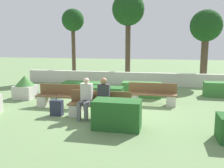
# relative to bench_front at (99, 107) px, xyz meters

# --- Properties ---
(ground_plane) EXTENTS (60.00, 60.00, 0.00)m
(ground_plane) POSITION_rel_bench_front_xyz_m (0.17, 0.96, -0.35)
(ground_plane) COLOR #6B8956
(perimeter_wall) EXTENTS (13.14, 0.30, 0.75)m
(perimeter_wall) POSITION_rel_bench_front_xyz_m (0.17, 6.79, 0.03)
(perimeter_wall) COLOR beige
(perimeter_wall) RESTS_ON ground_plane
(bench_front) EXTENTS (2.10, 0.48, 0.86)m
(bench_front) POSITION_rel_bench_front_xyz_m (0.00, 0.00, 0.00)
(bench_front) COLOR brown
(bench_front) RESTS_ON ground_plane
(bench_left_side) EXTENTS (2.04, 0.48, 0.86)m
(bench_left_side) POSITION_rel_bench_front_xyz_m (-1.75, 1.02, -0.00)
(bench_left_side) COLOR brown
(bench_left_side) RESTS_ON ground_plane
(bench_right_side) EXTENTS (1.94, 0.48, 0.86)m
(bench_right_side) POSITION_rel_bench_front_xyz_m (1.62, 2.09, -0.01)
(bench_right_side) COLOR brown
(bench_right_side) RESTS_ON ground_plane
(person_seated_man) EXTENTS (0.38, 0.63, 1.35)m
(person_seated_man) POSITION_rel_bench_front_xyz_m (0.16, -0.14, 0.40)
(person_seated_man) COLOR slate
(person_seated_man) RESTS_ON ground_plane
(person_seated_woman) EXTENTS (0.38, 0.63, 1.33)m
(person_seated_woman) POSITION_rel_bench_front_xyz_m (-0.43, -0.15, 0.39)
(person_seated_woman) COLOR slate
(person_seated_woman) RESTS_ON ground_plane
(hedge_block_near_right) EXTENTS (2.03, 0.83, 0.61)m
(hedge_block_near_right) POSITION_rel_bench_front_xyz_m (-1.70, 3.48, -0.04)
(hedge_block_near_right) COLOR #33702D
(hedge_block_near_right) RESTS_ON ground_plane
(hedge_block_mid_left) EXTENTS (1.78, 0.66, 0.68)m
(hedge_block_mid_left) POSITION_rel_bench_front_xyz_m (1.07, 3.51, -0.00)
(hedge_block_mid_left) COLOR #3D7A38
(hedge_block_mid_left) RESTS_ON ground_plane
(hedge_block_mid_right) EXTENTS (1.37, 0.74, 0.85)m
(hedge_block_mid_right) POSITION_rel_bench_front_xyz_m (0.79, -0.97, 0.08)
(hedge_block_mid_right) COLOR #235623
(hedge_block_mid_right) RESTS_ON ground_plane
(hedge_block_far_left) EXTENTS (1.42, 0.76, 0.64)m
(hedge_block_far_left) POSITION_rel_bench_front_xyz_m (-0.31, 2.25, -0.03)
(hedge_block_far_left) COLOR #235623
(hedge_block_far_left) RESTS_ON ground_plane
(hedge_block_far_right) EXTENTS (1.70, 0.67, 0.68)m
(hedge_block_far_right) POSITION_rel_bench_front_xyz_m (4.75, 4.35, -0.01)
(hedge_block_far_right) COLOR #3D7A38
(hedge_block_far_right) RESTS_ON ground_plane
(planter_corner_right) EXTENTS (0.85, 0.85, 1.02)m
(planter_corner_right) POSITION_rel_bench_front_xyz_m (-4.03, 2.15, 0.17)
(planter_corner_right) COLOR beige
(planter_corner_right) RESTS_ON ground_plane
(suitcase) EXTENTS (0.42, 0.23, 0.74)m
(suitcase) POSITION_rel_bench_front_xyz_m (-1.49, -0.09, -0.08)
(suitcase) COLOR #282D42
(suitcase) RESTS_ON ground_plane
(tree_leftmost) EXTENTS (1.50, 1.50, 4.73)m
(tree_leftmost) POSITION_rel_bench_front_xyz_m (-4.09, 8.50, 3.49)
(tree_leftmost) COLOR #473828
(tree_leftmost) RESTS_ON ground_plane
(tree_center_left) EXTENTS (2.04, 2.04, 5.57)m
(tree_center_left) POSITION_rel_bench_front_xyz_m (-0.29, 8.21, 4.09)
(tree_center_left) COLOR #473828
(tree_center_left) RESTS_ON ground_plane
(tree_center_right) EXTENTS (1.90, 1.90, 4.44)m
(tree_center_right) POSITION_rel_bench_front_xyz_m (4.41, 8.37, 3.00)
(tree_center_right) COLOR #473828
(tree_center_right) RESTS_ON ground_plane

